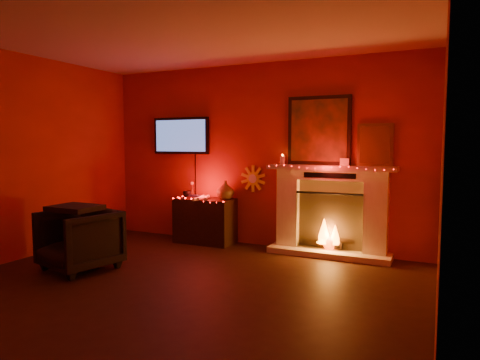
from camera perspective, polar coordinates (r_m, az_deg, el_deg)
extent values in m
plane|color=black|center=(4.47, -10.90, -15.17)|extent=(5.00, 5.00, 0.00)
plane|color=beige|center=(4.36, -11.51, 20.39)|extent=(5.00, 5.00, 0.00)
plane|color=#A1261A|center=(6.39, 2.25, 3.31)|extent=(5.00, 0.00, 5.00)
plane|color=#A1261A|center=(3.39, 25.29, 1.41)|extent=(0.00, 5.00, 5.00)
cube|color=#F0E3CA|center=(6.02, 11.70, -9.50)|extent=(1.65, 0.40, 0.08)
cube|color=#F0E3CA|center=(6.17, 6.54, -4.20)|extent=(0.30, 0.22, 0.95)
cube|color=#F0E3CA|center=(5.90, 17.69, -4.82)|extent=(0.30, 0.22, 0.95)
cube|color=#F0E3CA|center=(5.94, 12.08, 0.67)|extent=(1.50, 0.22, 0.14)
cube|color=#F0E3CA|center=(5.88, 11.97, 1.60)|extent=(1.72, 0.34, 0.06)
cube|color=#977458|center=(6.06, 12.12, -4.44)|extent=(0.90, 0.10, 0.95)
cube|color=black|center=(5.90, 11.70, -5.52)|extent=(0.90, 0.02, 0.78)
cylinder|color=black|center=(6.08, 10.92, -8.38)|extent=(0.55, 0.09, 0.09)
cylinder|color=black|center=(6.05, 12.65, -7.90)|extent=(0.51, 0.18, 0.08)
cone|color=orange|center=(6.03, 11.14, -6.64)|extent=(0.20, 0.20, 0.34)
cone|color=orange|center=(6.02, 12.55, -7.08)|extent=(0.16, 0.16, 0.26)
sphere|color=#FF3F07|center=(6.05, 11.85, -8.26)|extent=(0.18, 0.18, 0.18)
cube|color=black|center=(6.05, 10.49, 6.50)|extent=(0.88, 0.05, 0.95)
cube|color=#C25319|center=(6.02, 10.43, 6.51)|extent=(0.78, 0.01, 0.85)
cube|color=#B17E33|center=(5.90, 17.55, 4.50)|extent=(0.46, 0.04, 0.56)
cube|color=#B37A29|center=(5.88, 17.52, 4.50)|extent=(0.38, 0.01, 0.48)
cylinder|color=white|center=(6.12, 5.69, 2.65)|extent=(0.07, 0.07, 0.12)
cube|color=white|center=(5.86, 13.76, 2.34)|extent=(0.12, 0.01, 0.10)
cube|color=black|center=(6.96, -7.84, 5.87)|extent=(1.00, 0.06, 0.58)
cube|color=#4664B4|center=(6.93, -7.99, 5.87)|extent=(0.92, 0.01, 0.50)
cylinder|color=black|center=(6.86, -5.96, 0.72)|extent=(0.02, 0.02, 0.66)
cylinder|color=yellow|center=(6.41, 1.75, 0.18)|extent=(0.20, 0.03, 0.20)
cylinder|color=white|center=(6.40, 1.70, 0.17)|extent=(0.13, 0.01, 0.13)
cube|color=black|center=(6.62, -4.68, -5.42)|extent=(0.90, 0.45, 0.69)
imported|color=brown|center=(6.45, -1.97, -1.33)|extent=(0.27, 0.27, 0.28)
imported|color=black|center=(6.70, -7.05, -1.90)|extent=(0.13, 0.13, 0.10)
cylinder|color=white|center=(6.48, -5.23, -2.36)|extent=(0.16, 0.38, 0.05)
cylinder|color=white|center=(6.41, -5.19, -2.44)|extent=(0.10, 0.38, 0.05)
cylinder|color=white|center=(6.49, -4.45, -2.35)|extent=(0.18, 0.37, 0.05)
cube|color=#551A18|center=(6.58, -6.19, -2.34)|extent=(0.20, 0.14, 0.03)
cube|color=#1F2A48|center=(6.58, -6.07, -2.10)|extent=(0.17, 0.12, 0.02)
imported|color=black|center=(5.57, -20.63, -7.46)|extent=(0.95, 0.97, 0.73)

